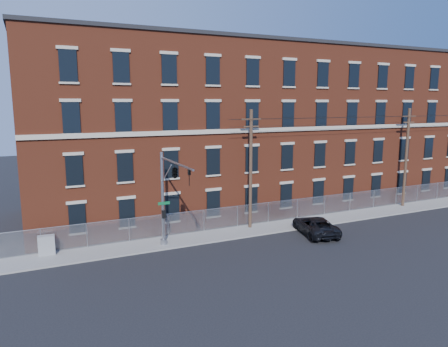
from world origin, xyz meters
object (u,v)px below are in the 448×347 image
Objects in this scene: traffic_signal_mast at (172,181)px; utility_pole_near at (251,167)px; pickup_truck at (315,225)px; utility_cabinet at (47,245)px.

utility_pole_near is (8.00, 3.42, -0.05)m from traffic_signal_mast.
utility_pole_near is 1.90× the size of pickup_truck.
utility_cabinet is at bearing 179.12° from utility_pole_near.
utility_pole_near is 7.14m from pickup_truck.
pickup_truck is at bearing -0.94° from traffic_signal_mast.
traffic_signal_mast reaches higher than pickup_truck.
utility_cabinet reaches higher than pickup_truck.
utility_pole_near reaches higher than pickup_truck.
traffic_signal_mast is 5.06× the size of utility_cabinet.
traffic_signal_mast is 9.97m from utility_cabinet.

